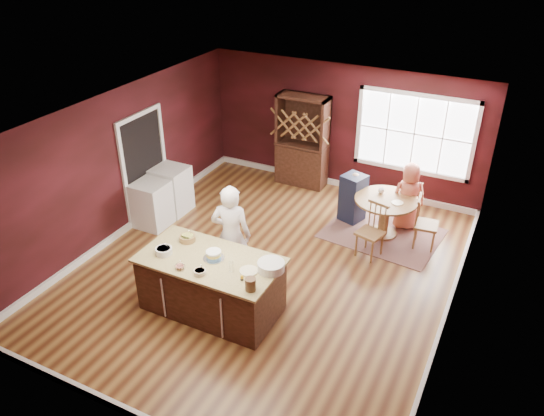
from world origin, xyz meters
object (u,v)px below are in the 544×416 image
(baker, at_px, (231,235))
(dining_table, at_px, (385,209))
(hutch, at_px, (302,141))
(chair_east, at_px, (427,223))
(washer, at_px, (152,204))
(chair_south, at_px, (370,231))
(high_chair, at_px, (353,197))
(kitchen_island, at_px, (211,285))
(chair_north, at_px, (412,199))
(seated_woman, at_px, (408,196))
(dryer, at_px, (171,190))
(toddler, at_px, (354,180))
(layer_cake, at_px, (214,255))

(baker, bearing_deg, dining_table, -142.60)
(hutch, bearing_deg, chair_east, -23.99)
(washer, bearing_deg, chair_south, 11.96)
(dining_table, relative_size, chair_east, 1.15)
(dining_table, height_order, chair_east, chair_east)
(high_chair, bearing_deg, washer, -132.04)
(chair_east, bearing_deg, washer, 102.19)
(kitchen_island, bearing_deg, high_chair, 73.87)
(chair_north, height_order, seated_woman, seated_woman)
(dining_table, distance_m, dryer, 4.21)
(chair_north, relative_size, high_chair, 0.93)
(chair_north, height_order, dryer, dryer)
(chair_east, bearing_deg, toddler, 68.53)
(layer_cake, height_order, washer, layer_cake)
(chair_south, relative_size, hutch, 0.50)
(chair_north, xyz_separation_m, dryer, (-4.41, -1.79, 0.00))
(kitchen_island, distance_m, layer_cake, 0.55)
(toddler, xyz_separation_m, washer, (-3.34, -2.02, -0.36))
(kitchen_island, distance_m, seated_woman, 4.25)
(dining_table, xyz_separation_m, hutch, (-2.25, 1.27, 0.48))
(baker, distance_m, dryer, 2.75)
(chair_east, height_order, high_chair, same)
(baker, relative_size, chair_north, 1.87)
(kitchen_island, bearing_deg, dryer, 136.44)
(toddler, bearing_deg, chair_north, 21.00)
(high_chair, xyz_separation_m, washer, (-3.38, -1.91, -0.05))
(layer_cake, bearing_deg, dryer, 137.57)
(toddler, relative_size, washer, 0.29)
(chair_north, bearing_deg, chair_east, 117.01)
(dining_table, bearing_deg, seated_woman, 55.83)
(chair_north, bearing_deg, kitchen_island, 61.26)
(dryer, bearing_deg, high_chair, 20.68)
(chair_east, bearing_deg, kitchen_island, 135.91)
(chair_east, distance_m, high_chair, 1.53)
(baker, bearing_deg, chair_south, -153.19)
(seated_woman, relative_size, washer, 1.48)
(chair_north, distance_m, toddler, 1.20)
(baker, height_order, dryer, baker)
(washer, distance_m, dryer, 0.64)
(layer_cake, relative_size, high_chair, 0.31)
(hutch, bearing_deg, washer, -121.98)
(washer, relative_size, dryer, 0.95)
(dining_table, height_order, hutch, hutch)
(layer_cake, relative_size, chair_south, 0.31)
(layer_cake, xyz_separation_m, toddler, (0.93, 3.58, -0.17))
(chair_south, bearing_deg, dryer, -161.61)
(layer_cake, distance_m, dryer, 3.30)
(layer_cake, height_order, dryer, layer_cake)
(hutch, bearing_deg, high_chair, -33.63)
(kitchen_island, relative_size, seated_woman, 1.58)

